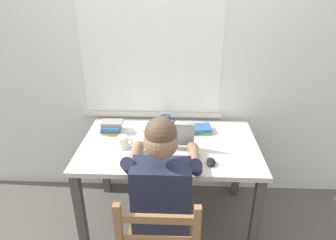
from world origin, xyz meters
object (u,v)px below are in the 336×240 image
Objects in this scene: coffee_mug_white at (123,142)px; seated_person at (163,192)px; computer_mouse at (211,162)px; book_stack_main at (112,127)px; laptop at (171,149)px; book_stack_side at (199,129)px; desk at (169,154)px; coffee_mug_dark at (166,121)px.

seated_person is at bearing -52.44° from coffee_mug_white.
computer_mouse is 0.88m from book_stack_main.
laptop is 0.60m from book_stack_main.
coffee_mug_white is (-0.63, 0.18, 0.03)m from computer_mouse.
book_stack_side is (0.57, 0.29, -0.02)m from coffee_mug_white.
seated_person is 6.66× the size of book_stack_main.
desk is at bearing 137.36° from computer_mouse.
coffee_mug_white is at bearing 165.53° from laptop.
coffee_mug_dark is 0.57× the size of book_stack_side.
seated_person reaches higher than laptop.
seated_person is 3.78× the size of laptop.
laptop reaches higher than computer_mouse.
laptop reaches higher than book_stack_side.
book_stack_side is at bearing 40.17° from desk.
seated_person is (-0.02, -0.49, 0.03)m from desk.
laptop is at bearing -83.06° from coffee_mug_dark.
desk is 0.33m from book_stack_side.
book_stack_main is at bearing 124.63° from seated_person.
seated_person is 12.46× the size of computer_mouse.
coffee_mug_dark reaches higher than book_stack_side.
computer_mouse is (0.27, -0.09, -0.04)m from laptop.
coffee_mug_white is 0.56× the size of book_stack_side.
book_stack_side is (0.26, 0.69, 0.09)m from seated_person.
book_stack_main is at bearing -163.20° from coffee_mug_dark.
book_stack_side is at bearing 26.54° from coffee_mug_white.
laptop is at bearing -83.80° from desk.
coffee_mug_white is at bearing 127.56° from seated_person.
desk is 6.29× the size of book_stack_side.
coffee_mug_white is at bearing -165.74° from desk.
desk is at bearing -82.62° from coffee_mug_dark.
book_stack_side is (-0.06, 0.47, 0.01)m from computer_mouse.
seated_person is 10.32× the size of coffee_mug_dark.
coffee_mug_white is 0.64× the size of book_stack_main.
book_stack_main is (-0.47, 0.16, 0.15)m from desk.
coffee_mug_dark is at bearing 97.38° from desk.
coffee_mug_dark is at bearing 16.80° from book_stack_main.
book_stack_side is (0.24, 0.20, 0.12)m from desk.
seated_person reaches higher than computer_mouse.
coffee_mug_dark is (-0.04, 0.29, 0.15)m from desk.
coffee_mug_white is 0.98× the size of coffee_mug_dark.
computer_mouse is (0.31, 0.22, 0.09)m from seated_person.
computer_mouse is at bearing -59.53° from coffee_mug_dark.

